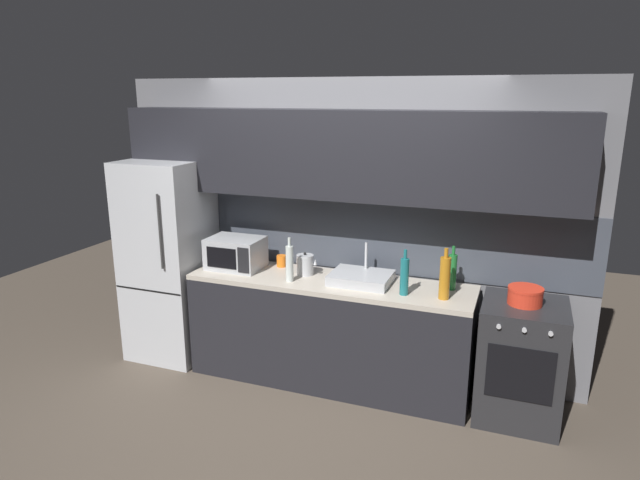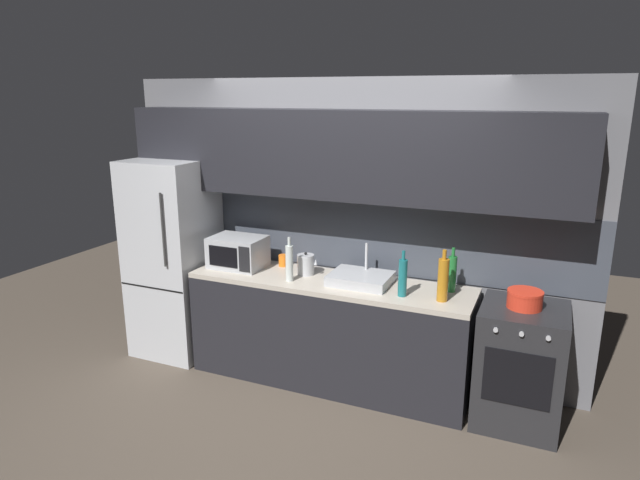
{
  "view_description": "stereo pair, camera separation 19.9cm",
  "coord_description": "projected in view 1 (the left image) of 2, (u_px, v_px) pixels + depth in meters",
  "views": [
    {
      "loc": [
        1.43,
        -3.11,
        2.37
      ],
      "look_at": [
        -0.08,
        0.9,
        1.23
      ],
      "focal_mm": 31.0,
      "sensor_mm": 36.0,
      "label": 1
    },
    {
      "loc": [
        1.62,
        -3.03,
        2.37
      ],
      "look_at": [
        -0.08,
        0.9,
        1.23
      ],
      "focal_mm": 31.0,
      "sensor_mm": 36.0,
      "label": 2
    }
  ],
  "objects": [
    {
      "name": "counter_run",
      "position": [
        329.0,
        331.0,
        4.61
      ],
      "size": [
        2.34,
        0.6,
        0.9
      ],
      "color": "black",
      "rests_on": "ground"
    },
    {
      "name": "ground_plane",
      "position": [
        286.0,
        439.0,
        3.91
      ],
      "size": [
        10.0,
        10.0,
        0.0
      ],
      "primitive_type": "plane",
      "color": "#4C4238"
    },
    {
      "name": "wine_bottle_teal",
      "position": [
        404.0,
        276.0,
        4.13
      ],
      "size": [
        0.07,
        0.07,
        0.35
      ],
      "color": "#19666B",
      "rests_on": "counter_run"
    },
    {
      "name": "back_wall",
      "position": [
        342.0,
        195.0,
        4.59
      ],
      "size": [
        4.08,
        0.44,
        2.5
      ],
      "color": "slate",
      "rests_on": "ground"
    },
    {
      "name": "cooking_pot",
      "position": [
        525.0,
        296.0,
        3.97
      ],
      "size": [
        0.25,
        0.25,
        0.13
      ],
      "color": "red",
      "rests_on": "oven_range"
    },
    {
      "name": "kettle",
      "position": [
        305.0,
        265.0,
        4.61
      ],
      "size": [
        0.18,
        0.14,
        0.19
      ],
      "color": "#B7BABF",
      "rests_on": "counter_run"
    },
    {
      "name": "refrigerator",
      "position": [
        169.0,
        260.0,
        5.02
      ],
      "size": [
        0.68,
        0.69,
        1.81
      ],
      "color": "#B7BABF",
      "rests_on": "ground"
    },
    {
      "name": "sink_basin",
      "position": [
        361.0,
        278.0,
        4.42
      ],
      "size": [
        0.48,
        0.38,
        0.3
      ],
      "color": "#ADAFB5",
      "rests_on": "counter_run"
    },
    {
      "name": "microwave",
      "position": [
        236.0,
        253.0,
        4.77
      ],
      "size": [
        0.46,
        0.35,
        0.27
      ],
      "color": "#A8AAAF",
      "rests_on": "counter_run"
    },
    {
      "name": "wine_bottle_clear",
      "position": [
        290.0,
        263.0,
        4.43
      ],
      "size": [
        0.06,
        0.06,
        0.36
      ],
      "color": "silver",
      "rests_on": "counter_run"
    },
    {
      "name": "wine_bottle_amber",
      "position": [
        445.0,
        278.0,
        4.05
      ],
      "size": [
        0.08,
        0.08,
        0.39
      ],
      "color": "#B27019",
      "rests_on": "counter_run"
    },
    {
      "name": "mug_orange",
      "position": [
        282.0,
        261.0,
        4.83
      ],
      "size": [
        0.09,
        0.09,
        0.1
      ],
      "primitive_type": "cylinder",
      "color": "orange",
      "rests_on": "counter_run"
    },
    {
      "name": "wine_bottle_green",
      "position": [
        452.0,
        271.0,
        4.25
      ],
      "size": [
        0.07,
        0.07,
        0.35
      ],
      "color": "#1E6B2D",
      "rests_on": "counter_run"
    },
    {
      "name": "oven_range",
      "position": [
        520.0,
        361.0,
        4.09
      ],
      "size": [
        0.6,
        0.62,
        0.9
      ],
      "color": "#232326",
      "rests_on": "ground"
    }
  ]
}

